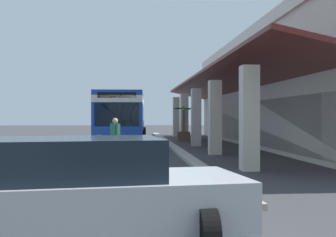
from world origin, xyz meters
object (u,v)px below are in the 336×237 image
at_px(transit_bus, 123,115).
at_px(pedestrian, 115,136).
at_px(potted_palm, 184,133).
at_px(parked_sedan_silver, 78,191).

height_order(transit_bus, pedestrian, transit_bus).
xyz_separation_m(pedestrian, potted_palm, (-12.67, 4.34, -0.37)).
distance_m(transit_bus, parked_sedan_silver, 21.20).
bearing_deg(transit_bus, pedestrian, -0.68).
xyz_separation_m(transit_bus, pedestrian, (9.49, -0.11, -0.90)).
bearing_deg(transit_bus, potted_palm, 126.92).
relative_size(transit_bus, potted_palm, 4.53).
height_order(pedestrian, potted_palm, potted_palm).
height_order(transit_bus, parked_sedan_silver, transit_bus).
distance_m(parked_sedan_silver, pedestrian, 11.68).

